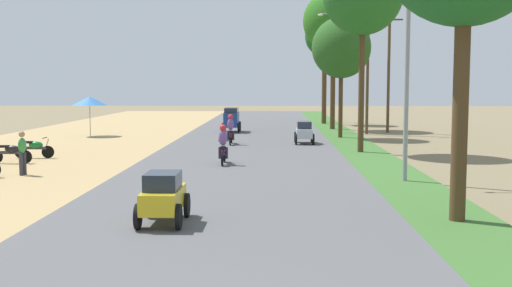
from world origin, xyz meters
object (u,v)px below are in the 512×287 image
at_px(car_hatchback_silver, 304,132).
at_px(parked_motorbike_third, 11,152).
at_px(parked_motorbike_fourth, 35,147).
at_px(streetlamp_far, 325,72).
at_px(utility_pole_far, 368,57).
at_px(car_hatchback_yellow, 163,196).
at_px(median_tree_fifth, 325,37).
at_px(median_tree_third, 341,48).
at_px(median_tree_fourth, 334,22).
at_px(motorbike_ahead_second, 231,130).
at_px(motorbike_foreground_rider, 223,146).
at_px(car_van_blue, 231,118).
at_px(streetlamp_near, 407,62).
at_px(pedestrian_on_shoulder, 22,151).
at_px(utility_pole_near, 389,70).
at_px(vendor_umbrella, 90,101).
at_px(streetlamp_mid, 341,64).

bearing_deg(car_hatchback_silver, parked_motorbike_third, -144.86).
distance_m(parked_motorbike_fourth, streetlamp_far, 32.30).
distance_m(streetlamp_far, utility_pole_far, 13.51).
bearing_deg(car_hatchback_yellow, car_hatchback_silver, 77.84).
bearing_deg(median_tree_fifth, median_tree_third, -90.28).
bearing_deg(utility_pole_far, median_tree_fourth, 116.88).
relative_size(parked_motorbike_third, motorbike_ahead_second, 1.00).
height_order(median_tree_fifth, motorbike_foreground_rider, median_tree_fifth).
bearing_deg(median_tree_fourth, car_van_blue, -155.08).
bearing_deg(utility_pole_far, motorbike_ahead_second, -136.02).
distance_m(parked_motorbike_third, streetlamp_near, 16.55).
bearing_deg(pedestrian_on_shoulder, utility_pole_far, 52.29).
xyz_separation_m(streetlamp_near, motorbike_foreground_rider, (-6.62, 4.09, -3.30)).
xyz_separation_m(median_tree_third, median_tree_fifth, (0.07, 13.59, 1.61)).
bearing_deg(pedestrian_on_shoulder, streetlamp_near, -3.91).
distance_m(pedestrian_on_shoulder, utility_pole_far, 25.71).
bearing_deg(streetlamp_far, utility_pole_near, -73.87).
bearing_deg(median_tree_third, parked_motorbike_third, -138.91).
bearing_deg(car_hatchback_yellow, parked_motorbike_third, 126.72).
bearing_deg(pedestrian_on_shoulder, car_van_blue, 72.91).
height_order(parked_motorbike_fourth, car_hatchback_yellow, car_hatchback_yellow).
distance_m(vendor_umbrella, streetlamp_near, 24.37).
relative_size(streetlamp_near, streetlamp_far, 0.93).
bearing_deg(utility_pole_far, streetlamp_mid, 170.50).
bearing_deg(utility_pole_near, vendor_umbrella, -167.46).
height_order(median_tree_fifth, car_hatchback_silver, median_tree_fifth).
distance_m(parked_motorbike_fourth, pedestrian_on_shoulder, 5.49).
xyz_separation_m(median_tree_third, motorbike_ahead_second, (-6.51, -4.91, -4.73)).
bearing_deg(median_tree_fourth, utility_pole_far, -63.12).
distance_m(median_tree_fourth, motorbike_foreground_rider, 22.85).
xyz_separation_m(parked_motorbike_third, utility_pole_far, (17.35, 16.70, 4.62)).
bearing_deg(utility_pole_near, motorbike_ahead_second, -136.48).
xyz_separation_m(pedestrian_on_shoulder, utility_pole_near, (17.19, 21.52, 3.37)).
bearing_deg(parked_motorbike_fourth, streetlamp_mid, 44.65).
relative_size(median_tree_fifth, streetlamp_far, 1.18).
xyz_separation_m(streetlamp_mid, utility_pole_far, (1.77, -0.30, 0.43)).
bearing_deg(parked_motorbike_fourth, utility_pole_near, 40.96).
distance_m(utility_pole_near, utility_pole_far, 2.38).
relative_size(median_tree_fifth, car_hatchback_silver, 4.46).
bearing_deg(utility_pole_near, car_van_blue, -174.93).
xyz_separation_m(vendor_umbrella, utility_pole_near, (19.68, 4.38, 2.02)).
bearing_deg(pedestrian_on_shoulder, utility_pole_near, 51.39).
bearing_deg(pedestrian_on_shoulder, parked_motorbike_fourth, 106.44).
bearing_deg(car_hatchback_yellow, median_tree_fifth, 79.76).
relative_size(streetlamp_far, utility_pole_near, 0.92).
bearing_deg(car_hatchback_silver, utility_pole_near, 55.65).
bearing_deg(parked_motorbike_fourth, streetlamp_far, 61.52).
distance_m(parked_motorbike_fourth, car_van_blue, 17.21).
height_order(utility_pole_near, motorbike_ahead_second, utility_pole_near).
distance_m(car_hatchback_yellow, car_van_blue, 28.44).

